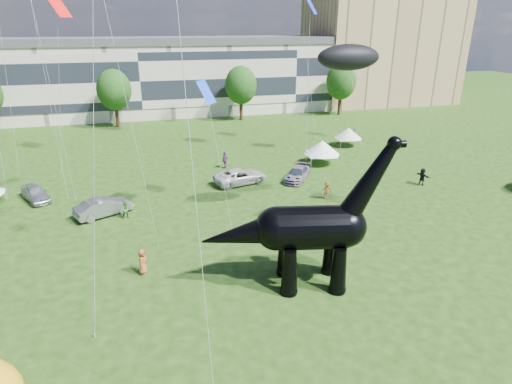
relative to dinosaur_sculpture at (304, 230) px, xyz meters
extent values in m
plane|color=#16330C|center=(-0.54, -4.41, -3.69)|extent=(220.00, 220.00, 0.00)
cube|color=beige|center=(-8.54, 57.59, 2.31)|extent=(78.00, 11.00, 12.00)
cube|color=tan|center=(39.46, 60.59, 7.31)|extent=(28.00, 18.00, 22.00)
cylinder|color=#382314|center=(-12.54, 48.59, -2.09)|extent=(0.56, 0.56, 3.20)
ellipsoid|color=#14380F|center=(-12.54, 48.59, 2.63)|extent=(5.20, 5.20, 6.24)
cylinder|color=#382314|center=(7.46, 48.59, -2.09)|extent=(0.56, 0.56, 3.20)
ellipsoid|color=#14380F|center=(7.46, 48.59, 2.63)|extent=(5.20, 5.20, 6.24)
cylinder|color=#382314|center=(25.46, 48.59, -2.09)|extent=(0.56, 0.56, 3.20)
ellipsoid|color=#14380F|center=(25.46, 48.59, 2.63)|extent=(5.20, 5.20, 6.24)
cone|color=black|center=(-1.16, -0.87, -2.21)|extent=(1.21, 1.21, 2.97)
sphere|color=black|center=(-1.16, -0.87, -3.51)|extent=(1.09, 1.09, 1.09)
cone|color=black|center=(-0.72, 1.26, -2.21)|extent=(1.21, 1.21, 2.97)
sphere|color=black|center=(-0.72, 1.26, -3.51)|extent=(1.09, 1.09, 1.09)
cone|color=black|center=(1.75, -1.47, -2.21)|extent=(1.21, 1.21, 2.97)
sphere|color=black|center=(1.75, -1.47, -3.51)|extent=(1.09, 1.09, 1.09)
cone|color=black|center=(2.19, 0.66, -2.21)|extent=(1.21, 1.21, 2.97)
sphere|color=black|center=(2.19, 0.66, -3.51)|extent=(1.09, 1.09, 1.09)
cylinder|color=black|center=(0.42, -0.09, 0.17)|extent=(4.61, 3.45, 2.67)
sphere|color=black|center=(-1.62, 0.33, 0.17)|extent=(2.67, 2.67, 2.67)
sphere|color=black|center=(2.45, -0.50, 0.17)|extent=(2.57, 2.57, 2.57)
cone|color=black|center=(3.64, -0.74, 3.03)|extent=(3.95, 2.20, 5.24)
sphere|color=black|center=(4.82, -0.98, 5.30)|extent=(0.83, 0.83, 0.83)
cylinder|color=black|center=(5.11, -1.04, 5.25)|extent=(0.77, 0.57, 0.44)
cone|color=black|center=(-3.61, 0.74, -0.16)|extent=(5.54, 3.08, 2.90)
imported|color=#B5B5BA|center=(-18.93, 19.05, -2.96)|extent=(3.47, 4.59, 1.46)
imported|color=gray|center=(-12.67, 13.90, -2.91)|extent=(4.98, 3.57, 1.56)
imported|color=silver|center=(0.34, 18.58, -2.93)|extent=(5.94, 3.85, 1.52)
imported|color=#595960|center=(6.33, 18.02, -3.02)|extent=(4.26, 4.87, 1.35)
cube|color=white|center=(10.91, 22.46, -2.53)|extent=(3.76, 3.76, 0.13)
cone|color=white|center=(10.91, 22.46, -1.68)|extent=(4.76, 4.76, 1.59)
cylinder|color=#999999|center=(9.16, 21.31, -3.11)|extent=(0.06, 0.06, 1.17)
cylinder|color=#999999|center=(12.06, 20.70, -3.11)|extent=(0.06, 0.06, 1.17)
cylinder|color=#999999|center=(9.76, 24.21, -3.11)|extent=(0.06, 0.06, 1.17)
cylinder|color=#999999|center=(12.67, 23.61, -3.11)|extent=(0.06, 0.06, 1.17)
cube|color=silver|center=(17.43, 28.93, -2.67)|extent=(3.22, 3.22, 0.11)
cone|color=silver|center=(17.43, 28.93, -1.93)|extent=(4.08, 4.08, 1.39)
cylinder|color=#999999|center=(15.93, 27.87, -3.18)|extent=(0.06, 0.06, 1.02)
cylinder|color=#999999|center=(18.49, 27.42, -3.18)|extent=(0.06, 0.06, 1.02)
cylinder|color=#999999|center=(16.38, 30.43, -3.18)|extent=(0.06, 0.06, 1.02)
cylinder|color=#999999|center=(18.94, 29.98, -3.18)|extent=(0.06, 0.06, 1.02)
cylinder|color=#999999|center=(-21.71, 19.95, -3.16)|extent=(0.06, 0.06, 1.07)
imported|color=#3C762F|center=(-10.78, 12.75, -2.87)|extent=(0.92, 0.78, 1.64)
imported|color=#9C5A2A|center=(7.18, 12.43, -2.84)|extent=(1.19, 0.81, 1.70)
imported|color=#633271|center=(-0.20, 23.94, -2.75)|extent=(1.08, 1.13, 1.89)
imported|color=#39678F|center=(19.87, 31.86, -2.86)|extent=(0.66, 0.72, 1.66)
imported|color=#A05028|center=(-9.63, 3.70, -2.81)|extent=(0.78, 0.99, 1.77)
imported|color=black|center=(18.01, 13.40, -2.80)|extent=(0.98, 1.73, 1.78)
imported|color=navy|center=(6.11, 4.03, -2.81)|extent=(0.51, 0.69, 1.76)
plane|color=red|center=(-16.02, 29.51, 13.44)|extent=(2.85, 3.48, 2.58)
plane|color=#1424DB|center=(11.08, 28.39, 13.69)|extent=(2.65, 2.96, 2.24)
ellipsoid|color=black|center=(6.66, 9.09, 9.21)|extent=(4.89, 5.22, 1.93)
plane|color=blue|center=(-3.63, 12.89, 6.49)|extent=(2.03, 2.23, 1.77)
camera|label=1|loc=(-8.75, -21.51, 11.58)|focal=30.00mm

